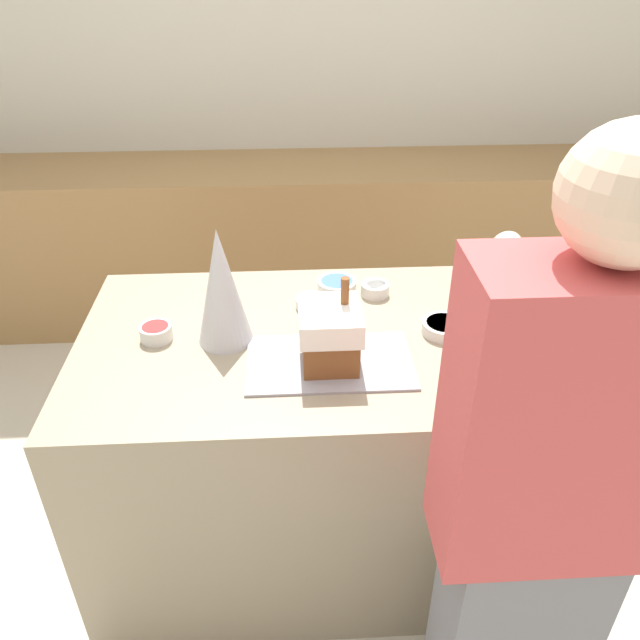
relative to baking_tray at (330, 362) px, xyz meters
The scene contains 13 objects.
ground_plane 0.91m from the baking_tray, 105.69° to the left, with size 12.00×12.00×0.00m, color beige.
wall_back 2.15m from the baking_tray, 91.08° to the left, with size 8.00×0.05×2.60m.
back_cabinet_block 1.84m from the baking_tray, 91.28° to the left, with size 6.00×0.60×0.89m.
kitchen_island 0.47m from the baking_tray, 105.69° to the left, with size 1.46×0.89×0.89m.
baking_tray is the anchor object (origin of this frame).
gingerbread_house 0.10m from the baking_tray, 35.83° to the left, with size 0.17×0.20×0.25m.
decorative_tree 0.38m from the baking_tray, 155.57° to the left, with size 0.17×0.17×0.37m.
candy_bowl_near_tray_left 0.40m from the baking_tray, 21.79° to the left, with size 0.14×0.14×0.04m.
candy_bowl_beside_tree 0.54m from the baking_tray, 163.32° to the left, with size 0.10×0.10×0.05m.
candy_bowl_far_right 0.42m from the baking_tray, 82.65° to the left, with size 0.13×0.13×0.04m.
candy_bowl_behind_tray 0.32m from the baking_tray, 96.57° to the left, with size 0.10×0.10×0.04m.
candy_bowl_front_corner 0.43m from the baking_tray, 64.88° to the left, with size 0.10×0.10×0.04m.
person 0.72m from the baking_tray, 55.46° to the right, with size 0.45×0.57×1.73m.
Camera 1 is at (-0.07, -1.60, 1.96)m, focal length 35.00 mm.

